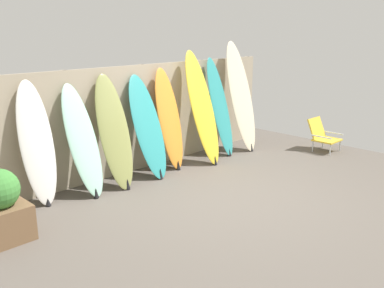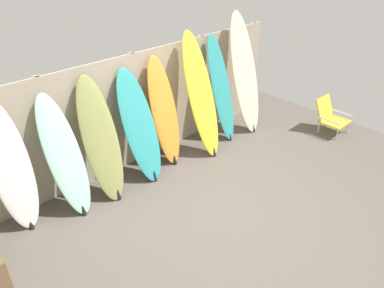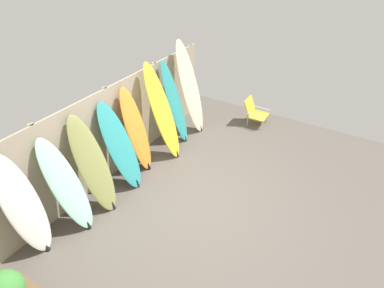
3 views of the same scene
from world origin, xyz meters
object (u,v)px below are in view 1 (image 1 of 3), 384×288
surfboard_seafoam_1 (83,141)px  surfboard_teal_6 (220,108)px  surfboard_olive_2 (114,132)px  planter_box (1,208)px  surfboard_yellow_5 (202,108)px  surfboard_white_0 (37,144)px  beach_chair (322,135)px  surfboard_teal_3 (148,128)px  surfboard_cream_7 (241,97)px  surfboard_orange_4 (169,120)px

surfboard_seafoam_1 → surfboard_teal_6: 3.00m
surfboard_olive_2 → planter_box: 2.12m
planter_box → surfboard_yellow_5: bearing=6.8°
surfboard_white_0 → surfboard_olive_2: size_ratio=1.00×
surfboard_olive_2 → surfboard_teal_6: 2.46m
surfboard_olive_2 → beach_chair: surfboard_olive_2 is taller
surfboard_seafoam_1 → beach_chair: bearing=-16.1°
surfboard_white_0 → surfboard_teal_3: bearing=-4.9°
surfboard_teal_6 → planter_box: surfboard_teal_6 is taller
surfboard_yellow_5 → surfboard_teal_6: surfboard_yellow_5 is taller
surfboard_teal_3 → surfboard_seafoam_1: bearing=178.6°
surfboard_white_0 → surfboard_teal_6: 3.63m
surfboard_seafoam_1 → surfboard_cream_7: bearing=-1.2°
surfboard_olive_2 → surfboard_orange_4: surfboard_orange_4 is taller
surfboard_white_0 → surfboard_cream_7: (4.19, -0.20, 0.21)m
surfboard_white_0 → surfboard_orange_4: 2.36m
beach_chair → surfboard_olive_2: bearing=176.1°
surfboard_cream_7 → planter_box: size_ratio=2.49×
surfboard_white_0 → surfboard_seafoam_1: bearing=-11.4°
surfboard_cream_7 → surfboard_orange_4: bearing=176.5°
surfboard_teal_6 → surfboard_olive_2: bearing=-179.8°
surfboard_white_0 → surfboard_orange_4: surfboard_orange_4 is taller
surfboard_seafoam_1 → surfboard_white_0: bearing=168.6°
surfboard_orange_4 → surfboard_cream_7: (1.84, -0.11, 0.20)m
surfboard_white_0 → surfboard_olive_2: surfboard_white_0 is taller
surfboard_orange_4 → surfboard_yellow_5: 0.69m
beach_chair → surfboard_white_0: bearing=178.3°
surfboard_white_0 → surfboard_seafoam_1: 0.64m
surfboard_seafoam_1 → surfboard_teal_6: (3.00, -0.02, 0.11)m
surfboard_orange_4 → surfboard_cream_7: surfboard_cream_7 is taller
surfboard_yellow_5 → beach_chair: size_ratio=3.14×
surfboard_teal_6 → beach_chair: (1.62, -1.31, -0.59)m
surfboard_olive_2 → surfboard_white_0: bearing=172.3°
surfboard_orange_4 → beach_chair: 3.24m
surfboard_teal_6 → surfboard_cream_7: 0.59m
surfboard_olive_2 → surfboard_orange_4: size_ratio=0.99×
surfboard_yellow_5 → surfboard_seafoam_1: bearing=176.9°
surfboard_orange_4 → beach_chair: size_ratio=2.71×
planter_box → surfboard_olive_2: bearing=15.7°
surfboard_teal_3 → surfboard_teal_6: surfboard_teal_6 is taller
surfboard_cream_7 → planter_box: bearing=-174.2°
surfboard_orange_4 → beach_chair: bearing=-25.3°
surfboard_olive_2 → surfboard_seafoam_1: bearing=176.7°
surfboard_white_0 → surfboard_teal_3: size_ratio=1.04×
surfboard_olive_2 → surfboard_cream_7: surfboard_cream_7 is taller
surfboard_orange_4 → beach_chair: surfboard_orange_4 is taller
surfboard_teal_6 → surfboard_white_0: bearing=177.7°
surfboard_white_0 → surfboard_teal_6: surfboard_teal_6 is taller
surfboard_teal_3 → planter_box: size_ratio=1.93×
beach_chair → planter_box: (-6.08, 0.74, 0.08)m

